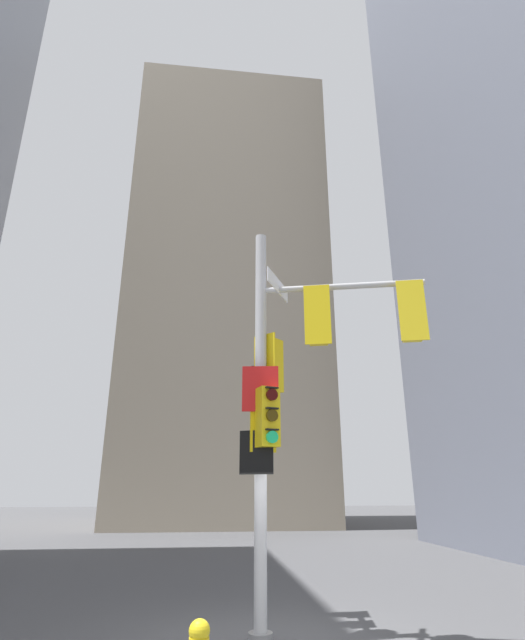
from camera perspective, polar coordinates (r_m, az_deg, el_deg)
building_mid_block at (r=38.32m, az=-4.41°, el=2.37°), size 13.79×13.79×32.81m
signal_pole_assembly at (r=8.98m, az=3.14°, el=-7.06°), size 3.34×2.68×7.04m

